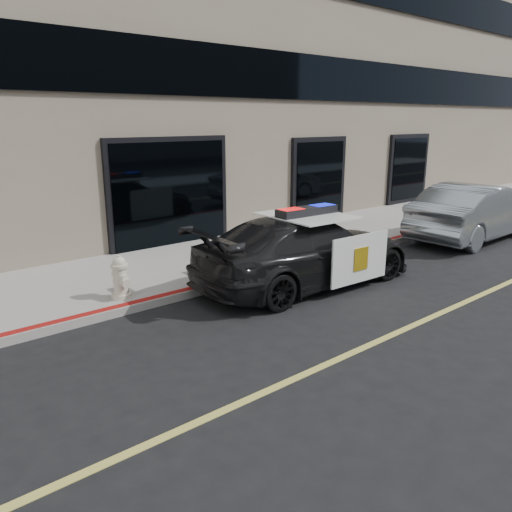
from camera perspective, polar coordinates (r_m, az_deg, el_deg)
ground at (r=9.16m, az=19.52°, el=-6.58°), size 120.00×120.00×0.00m
sidewalk_n at (r=12.44m, az=-1.54°, el=0.40°), size 60.00×3.50×0.15m
building_n at (r=16.68m, az=-14.11°, el=24.30°), size 60.00×7.00×12.00m
police_car at (r=10.17m, az=5.74°, el=0.68°), size 2.54×5.12×1.61m
silver_sedan at (r=15.28m, az=23.79°, el=4.65°), size 1.83×4.84×1.58m
fire_hydrant at (r=9.30m, az=-15.23°, el=-2.47°), size 0.36×0.50×0.79m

